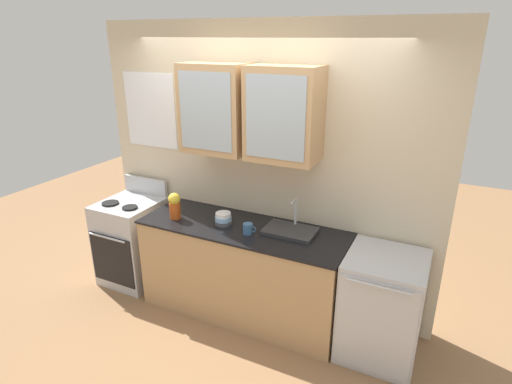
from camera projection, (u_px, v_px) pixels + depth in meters
The scene contains 9 objects.
ground_plane at pixel (244, 310), 4.08m from camera, with size 10.00×10.00×0.00m, color #936B47.
back_wall_unit at pixel (257, 154), 3.82m from camera, with size 3.37×0.48×2.65m.
counter at pixel (243, 270), 3.92m from camera, with size 1.93×0.67×0.89m.
stove_range at pixel (132, 240), 4.47m from camera, with size 0.58×0.66×1.07m.
sink_faucet at pixel (290, 230), 3.66m from camera, with size 0.45×0.31×0.28m.
bowl_stack at pixel (223, 219), 3.81m from camera, with size 0.16×0.16×0.11m.
vase at pixel (175, 205), 3.90m from camera, with size 0.11×0.11×0.25m.
cup_near_sink at pixel (248, 229), 3.62m from camera, with size 0.12×0.09×0.09m.
dishwasher at pixel (382, 307), 3.39m from camera, with size 0.61×0.66×0.89m.
Camera 1 is at (1.61, -3.01, 2.52)m, focal length 29.28 mm.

